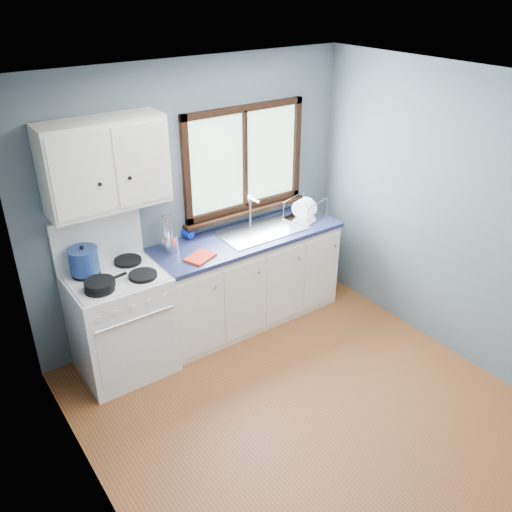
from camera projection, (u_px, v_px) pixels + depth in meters
floor at (317, 421)px, 4.24m from camera, size 3.20×3.60×0.02m
ceiling at (340, 91)px, 3.06m from camera, size 3.20×3.60×0.02m
wall_back at (194, 200)px, 4.95m from camera, size 3.20×0.02×2.50m
wall_left at (96, 374)px, 2.83m from camera, size 0.02×3.60×2.50m
wall_right at (473, 225)px, 4.46m from camera, size 0.02×3.60×2.50m
gas_range at (121, 320)px, 4.58m from camera, size 0.76×0.69×1.36m
base_cabinets at (247, 282)px, 5.30m from camera, size 1.85×0.60×0.88m
countertop at (246, 237)px, 5.07m from camera, size 1.89×0.64×0.04m
sink at (262, 236)px, 5.18m from camera, size 0.84×0.46×0.44m
window at (245, 167)px, 5.09m from camera, size 1.36×0.10×1.03m
upper_cabinets at (105, 165)px, 4.13m from camera, size 0.95×0.35×0.70m
skillet at (100, 283)px, 4.16m from camera, size 0.37×0.27×0.05m
stockpot at (84, 260)px, 4.32m from camera, size 0.26×0.26×0.24m
utensil_crock at (171, 243)px, 4.73m from camera, size 0.13×0.13×0.39m
thermos at (165, 233)px, 4.72m from camera, size 0.08×0.08×0.33m
soap_bottle at (191, 228)px, 4.92m from camera, size 0.10×0.10×0.23m
dish_towel at (200, 257)px, 4.65m from camera, size 0.30×0.26×0.02m
dish_rack at (305, 213)px, 5.40m from camera, size 0.46×0.41×0.20m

